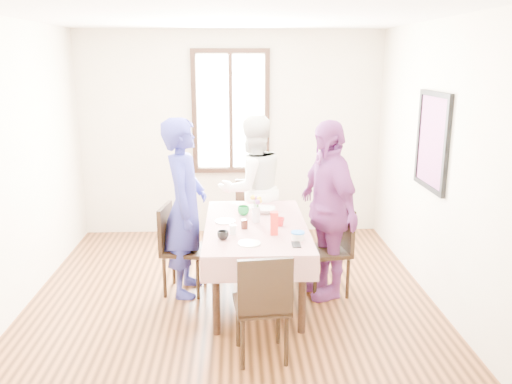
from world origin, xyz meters
TOP-DOWN VIEW (x-y plane):
  - ground at (0.00, 0.00)m, footprint 4.50×4.50m
  - back_wall at (0.00, 2.25)m, footprint 4.00×0.00m
  - right_wall at (2.00, 0.00)m, footprint 0.00×4.50m
  - window_frame at (0.00, 2.23)m, footprint 1.02×0.06m
  - window_pane at (0.00, 2.24)m, footprint 0.90×0.02m
  - art_poster at (1.98, 0.30)m, footprint 0.04×0.76m
  - dining_table at (0.25, 0.18)m, footprint 0.86×1.59m
  - tablecloth at (0.25, 0.18)m, footprint 0.98×1.71m
  - chair_left at (-0.47, 0.33)m, footprint 0.48×0.48m
  - chair_right at (0.96, 0.23)m, footprint 0.48×0.48m
  - chair_far at (0.25, 1.27)m, footprint 0.45×0.45m
  - chair_near at (0.25, -0.92)m, footprint 0.46×0.46m
  - person_left at (-0.45, 0.33)m, footprint 0.47×0.68m
  - person_far at (0.25, 1.25)m, footprint 1.03×0.94m
  - person_right at (0.95, 0.23)m, footprint 0.72×1.12m
  - mug_black at (-0.07, -0.26)m, footprint 0.10×0.10m
  - mug_flag at (0.48, 0.11)m, footprint 0.12×0.12m
  - mug_green at (0.13, 0.49)m, footprint 0.14×0.14m
  - serving_bowl at (0.36, 0.56)m, footprint 0.27×0.27m
  - juice_carton at (0.40, -0.14)m, footprint 0.07×0.07m
  - butter_tub at (0.60, -0.28)m, footprint 0.12×0.12m
  - jam_jar at (0.13, 0.04)m, footprint 0.06×0.06m
  - drinking_glass at (0.02, -0.11)m, footprint 0.06×0.06m
  - smartphone at (0.57, -0.43)m, footprint 0.08×0.15m
  - flower_vase at (0.25, 0.25)m, footprint 0.08×0.08m
  - plate_left at (-0.06, 0.26)m, footprint 0.20×0.20m
  - plate_far at (0.25, 0.78)m, footprint 0.20×0.20m
  - plate_near at (0.17, -0.38)m, footprint 0.20×0.20m
  - butter_lid at (0.60, -0.28)m, footprint 0.12×0.12m
  - flower_bunch at (0.25, 0.25)m, footprint 0.09×0.09m

SIDE VIEW (x-z plane):
  - ground at x=0.00m, z-range 0.00..0.00m
  - dining_table at x=0.25m, z-range 0.00..0.75m
  - chair_left at x=-0.47m, z-range 0.00..0.91m
  - chair_right at x=0.96m, z-range 0.00..0.91m
  - chair_far at x=0.25m, z-range 0.00..0.91m
  - chair_near at x=0.25m, z-range 0.00..0.91m
  - tablecloth at x=0.25m, z-range 0.75..0.76m
  - smartphone at x=0.57m, z-range 0.76..0.77m
  - plate_left at x=-0.06m, z-range 0.76..0.77m
  - plate_far at x=0.25m, z-range 0.76..0.77m
  - plate_near at x=0.17m, z-range 0.76..0.77m
  - serving_bowl at x=0.36m, z-range 0.76..0.82m
  - butter_tub at x=0.60m, z-range 0.76..0.82m
  - mug_black at x=-0.07m, z-range 0.76..0.84m
  - mug_flag at x=0.48m, z-range 0.76..0.84m
  - drinking_glass at x=0.02m, z-range 0.76..0.85m
  - jam_jar at x=0.13m, z-range 0.76..0.85m
  - mug_green at x=0.13m, z-range 0.76..0.86m
  - butter_lid at x=0.60m, z-range 0.82..0.83m
  - flower_vase at x=0.25m, z-range 0.76..0.92m
  - person_far at x=0.25m, z-range 0.00..1.72m
  - juice_carton at x=0.40m, z-range 0.76..0.98m
  - person_right at x=0.95m, z-range 0.00..1.78m
  - person_left at x=-0.45m, z-range 0.00..1.79m
  - flower_bunch at x=0.25m, z-range 0.92..1.02m
  - back_wall at x=0.00m, z-range -0.65..3.35m
  - right_wall at x=2.00m, z-range -0.90..3.60m
  - art_poster at x=1.98m, z-range 1.07..2.03m
  - window_frame at x=0.00m, z-range 0.84..2.46m
  - window_pane at x=0.00m, z-range 0.90..2.40m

